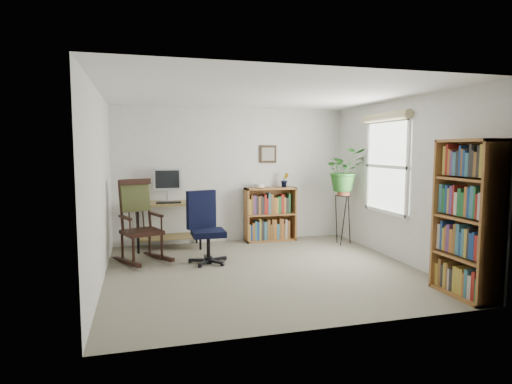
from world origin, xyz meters
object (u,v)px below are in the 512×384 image
object	(u,v)px
rocking_chair	(141,221)
tall_bookshelf	(467,219)
office_chair	(208,227)
low_bookshelf	(270,214)
desk	(169,225)

from	to	relation	value
rocking_chair	tall_bookshelf	world-z (taller)	tall_bookshelf
office_chair	low_bookshelf	distance (m)	1.83
low_bookshelf	tall_bookshelf	xyz separation A→B (m)	(1.27, -3.40, 0.40)
rocking_chair	tall_bookshelf	size ratio (longest dim) A/B	0.70
desk	office_chair	distance (m)	1.24
office_chair	tall_bookshelf	world-z (taller)	tall_bookshelf
office_chair	rocking_chair	bearing A→B (deg)	142.38
rocking_chair	tall_bookshelf	distance (m)	4.32
office_chair	low_bookshelf	world-z (taller)	office_chair
rocking_chair	low_bookshelf	size ratio (longest dim) A/B	1.28
desk	office_chair	size ratio (longest dim) A/B	1.01
desk	low_bookshelf	bearing A→B (deg)	3.75
tall_bookshelf	rocking_chair	bearing A→B (deg)	145.07
rocking_chair	tall_bookshelf	bearing A→B (deg)	-56.36
rocking_chair	tall_bookshelf	xyz separation A→B (m)	(3.53, -2.47, 0.27)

